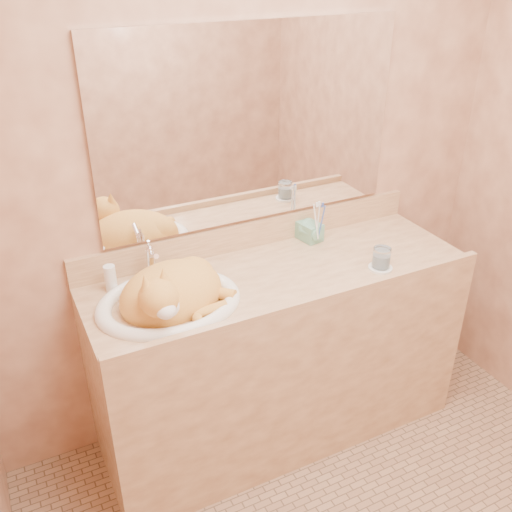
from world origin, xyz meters
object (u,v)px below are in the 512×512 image
soap_dispenser (318,225)px  toothbrush_cup (318,236)px  sink_basin (168,285)px  vanity_counter (279,355)px  cat (171,291)px  water_glass (382,258)px

soap_dispenser → toothbrush_cup: bearing=-127.6°
sink_basin → vanity_counter: bearing=-12.5°
vanity_counter → sink_basin: bearing=-177.6°
sink_basin → toothbrush_cup: size_ratio=5.44×
cat → soap_dispenser: soap_dispenser is taller
sink_basin → soap_dispenser: bearing=-2.0°
sink_basin → cat: cat is taller
soap_dispenser → water_glass: soap_dispenser is taller
sink_basin → soap_dispenser: 0.77m
vanity_counter → cat: bearing=-175.9°
vanity_counter → cat: cat is taller
sink_basin → toothbrush_cup: bearing=-2.8°
vanity_counter → water_glass: 0.63m
sink_basin → toothbrush_cup: (0.75, 0.16, -0.04)m
vanity_counter → soap_dispenser: 0.60m
cat → toothbrush_cup: 0.76m
soap_dispenser → water_glass: bearing=-80.2°
vanity_counter → toothbrush_cup: (0.26, 0.14, 0.47)m
vanity_counter → soap_dispenser: bearing=29.3°
vanity_counter → soap_dispenser: size_ratio=8.75×
vanity_counter → water_glass: bearing=-22.0°
toothbrush_cup → water_glass: bearing=-67.6°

